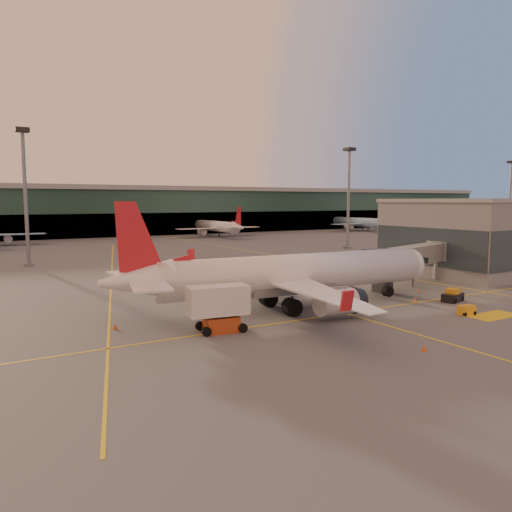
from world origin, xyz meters
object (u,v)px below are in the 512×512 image
main_airplane (288,275)px  gpu_cart (467,310)px  catering_truck (219,306)px  pushback_tug (453,296)px

main_airplane → gpu_cart: size_ratio=21.42×
catering_truck → pushback_tug: bearing=4.9°
catering_truck → gpu_cart: catering_truck is taller
catering_truck → gpu_cart: size_ratio=3.15×
main_airplane → catering_truck: bearing=-153.1°
main_airplane → pushback_tug: bearing=-13.3°
main_airplane → catering_truck: (-10.87, -4.51, -1.47)m
main_airplane → gpu_cart: 19.69m
main_airplane → pushback_tug: main_airplane is taller
catering_truck → gpu_cart: bearing=-7.5°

